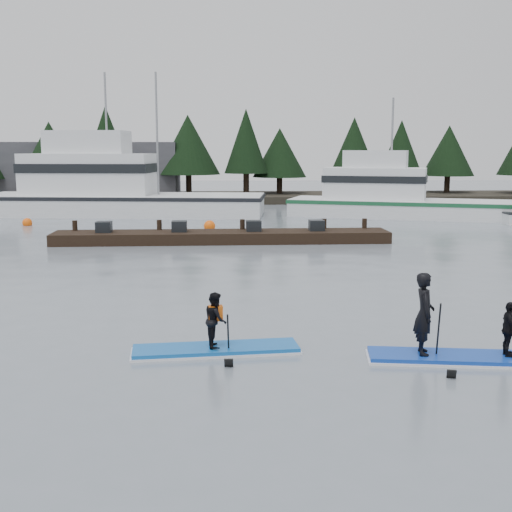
{
  "coord_description": "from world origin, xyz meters",
  "views": [
    {
      "loc": [
        -0.97,
        -13.32,
        4.28
      ],
      "look_at": [
        0.0,
        6.0,
        1.1
      ],
      "focal_mm": 45.0,
      "sensor_mm": 36.0,
      "label": 1
    }
  ],
  "objects_px": {
    "fishing_boat_large": "(114,203)",
    "floating_dock": "(222,237)",
    "paddleboard_duo": "(456,335)",
    "paddleboard_solo": "(216,336)",
    "fishing_boat_medium": "(394,207)"
  },
  "relations": [
    {
      "from": "fishing_boat_large",
      "to": "floating_dock",
      "type": "bearing_deg",
      "value": -55.16
    },
    {
      "from": "fishing_boat_large",
      "to": "paddleboard_duo",
      "type": "xyz_separation_m",
      "value": [
        12.12,
        -31.19,
        -0.25
      ]
    },
    {
      "from": "fishing_boat_large",
      "to": "paddleboard_duo",
      "type": "relative_size",
      "value": 4.97
    },
    {
      "from": "paddleboard_solo",
      "to": "paddleboard_duo",
      "type": "xyz_separation_m",
      "value": [
        4.93,
        -0.81,
        0.19
      ]
    },
    {
      "from": "fishing_boat_large",
      "to": "paddleboard_solo",
      "type": "relative_size",
      "value": 5.35
    },
    {
      "from": "fishing_boat_medium",
      "to": "paddleboard_duo",
      "type": "relative_size",
      "value": 3.84
    },
    {
      "from": "fishing_boat_medium",
      "to": "fishing_boat_large",
      "type": "bearing_deg",
      "value": -167.0
    },
    {
      "from": "paddleboard_solo",
      "to": "floating_dock",
      "type": "bearing_deg",
      "value": 84.26
    },
    {
      "from": "floating_dock",
      "to": "fishing_boat_medium",
      "type": "bearing_deg",
      "value": 44.61
    },
    {
      "from": "fishing_boat_large",
      "to": "fishing_boat_medium",
      "type": "relative_size",
      "value": 1.29
    },
    {
      "from": "fishing_boat_large",
      "to": "floating_dock",
      "type": "distance_m",
      "value": 15.45
    },
    {
      "from": "paddleboard_duo",
      "to": "fishing_boat_medium",
      "type": "bearing_deg",
      "value": 85.52
    },
    {
      "from": "fishing_boat_large",
      "to": "paddleboard_duo",
      "type": "height_order",
      "value": "fishing_boat_large"
    },
    {
      "from": "fishing_boat_medium",
      "to": "floating_dock",
      "type": "bearing_deg",
      "value": -114.95
    },
    {
      "from": "fishing_boat_medium",
      "to": "paddleboard_solo",
      "type": "xyz_separation_m",
      "value": [
        -11.38,
        -28.24,
        -0.24
      ]
    }
  ]
}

